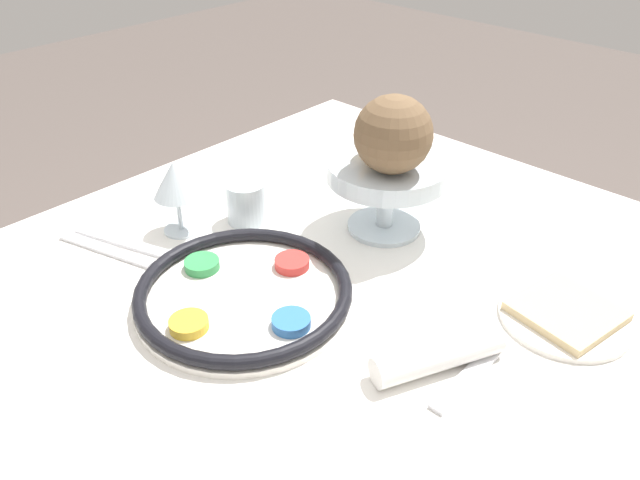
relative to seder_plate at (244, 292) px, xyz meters
name	(u,v)px	position (x,y,z in m)	size (l,w,h in m)	color
dining_table	(342,445)	(0.12, -0.09, -0.37)	(1.12, 1.07, 0.70)	white
seder_plate	(244,292)	(0.00, 0.00, 0.00)	(0.31, 0.31, 0.03)	silver
wine_glass	(175,182)	(0.05, 0.22, 0.08)	(0.07, 0.07, 0.13)	silver
fruit_stand	(387,176)	(0.29, -0.02, 0.08)	(0.20, 0.20, 0.13)	silver
orange_fruit	(384,136)	(0.29, -0.01, 0.15)	(0.08, 0.08, 0.08)	orange
coconut	(393,134)	(0.27, -0.05, 0.17)	(0.12, 0.12, 0.12)	brown
bread_plate	(566,314)	(0.28, -0.35, -0.01)	(0.18, 0.18, 0.02)	silver
napkin_roll	(438,355)	(0.08, -0.28, 0.00)	(0.17, 0.11, 0.04)	white
cup_near	(247,202)	(0.15, 0.16, 0.02)	(0.07, 0.07, 0.07)	silver
fork_left	(106,249)	(-0.07, 0.26, -0.01)	(0.07, 0.18, 0.01)	silver
fork_right	(122,242)	(-0.04, 0.26, -0.01)	(0.08, 0.18, 0.01)	silver
spoon	(473,372)	(0.10, -0.31, -0.01)	(0.17, 0.02, 0.01)	silver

